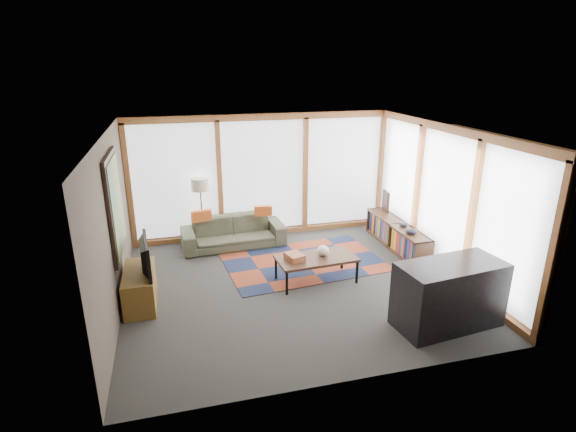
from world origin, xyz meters
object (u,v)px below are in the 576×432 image
object	(u,v)px
tv_console	(140,287)
bar_counter	(449,295)
floor_lamp	(202,212)
bookshelf	(397,236)
television	(141,256)
coffee_table	(316,269)
sofa	(233,232)

from	to	relation	value
tv_console	bar_counter	distance (m)	4.60
tv_console	floor_lamp	bearing A→B (deg)	61.99
floor_lamp	tv_console	bearing A→B (deg)	-118.01
bookshelf	television	world-z (taller)	television
television	coffee_table	bearing A→B (deg)	-94.13
sofa	floor_lamp	distance (m)	0.75
tv_console	sofa	bearing A→B (deg)	48.19
sofa	bookshelf	distance (m)	3.31
tv_console	bookshelf	bearing A→B (deg)	11.49
floor_lamp	bookshelf	world-z (taller)	floor_lamp
coffee_table	sofa	bearing A→B (deg)	120.95
sofa	floor_lamp	bearing A→B (deg)	157.55
floor_lamp	bar_counter	distance (m)	4.98
floor_lamp	television	size ratio (longest dim) A/B	1.53
sofa	television	world-z (taller)	television
coffee_table	tv_console	distance (m)	2.87
bookshelf	bar_counter	bearing A→B (deg)	-103.18
sofa	coffee_table	xyz separation A→B (m)	(1.15, -1.91, -0.08)
bookshelf	tv_console	bearing A→B (deg)	-168.51
floor_lamp	tv_console	distance (m)	2.46
coffee_table	floor_lamp	bearing A→B (deg)	129.36
bar_counter	bookshelf	bearing A→B (deg)	70.24
bookshelf	television	size ratio (longest dim) A/B	2.26
floor_lamp	coffee_table	xyz separation A→B (m)	(1.74, -2.12, -0.49)
tv_console	television	bearing A→B (deg)	-32.45
floor_lamp	tv_console	size ratio (longest dim) A/B	1.29
sofa	bar_counter	size ratio (longest dim) A/B	1.37
tv_console	coffee_table	bearing A→B (deg)	0.41
sofa	tv_console	xyz separation A→B (m)	(-1.73, -1.93, -0.03)
bookshelf	bar_counter	size ratio (longest dim) A/B	1.40
sofa	bookshelf	xyz separation A→B (m)	(3.17, -0.93, -0.04)
floor_lamp	tv_console	xyz separation A→B (m)	(-1.14, -2.14, -0.43)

